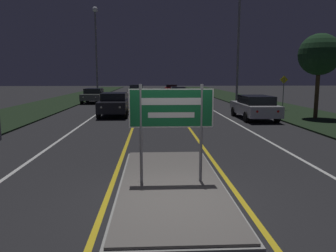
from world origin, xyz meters
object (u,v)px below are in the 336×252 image
at_px(streetlight_left_far, 96,40).
at_px(car_receding_3, 171,89).
at_px(streetlight_right_near, 239,31).
at_px(highway_sign, 171,113).
at_px(car_receding_0, 255,107).
at_px(car_receding_2, 178,92).
at_px(car_receding_1, 190,98).
at_px(car_approaching_2, 136,90).
at_px(car_approaching_0, 114,104).
at_px(car_approaching_1, 94,95).
at_px(warning_sign, 283,89).

relative_size(streetlight_left_far, car_receding_3, 2.13).
xyz_separation_m(streetlight_left_far, car_receding_3, (8.64, 12.70, -5.54)).
height_order(streetlight_left_far, streetlight_right_near, streetlight_left_far).
bearing_deg(highway_sign, car_receding_0, 64.14).
xyz_separation_m(car_receding_2, car_receding_3, (-0.11, 10.98, 0.00)).
bearing_deg(streetlight_left_far, car_receding_2, 11.09).
relative_size(highway_sign, streetlight_right_near, 0.25).
distance_m(car_receding_0, car_receding_1, 9.22).
xyz_separation_m(car_receding_0, car_approaching_2, (-8.20, 24.57, 0.02)).
height_order(car_approaching_0, car_approaching_2, car_approaching_0).
distance_m(car_receding_3, car_approaching_2, 6.51).
xyz_separation_m(car_approaching_1, warning_sign, (15.32, -8.14, 0.85)).
bearing_deg(streetlight_right_near, warning_sign, -44.39).
distance_m(car_receding_0, car_receding_3, 29.06).
height_order(highway_sign, car_receding_2, highway_sign).
height_order(car_receding_3, car_approaching_1, car_approaching_1).
bearing_deg(car_receding_2, car_approaching_2, 126.80).
height_order(car_receding_0, warning_sign, warning_sign).
bearing_deg(car_receding_3, car_receding_2, -89.40).
relative_size(highway_sign, warning_sign, 0.91).
bearing_deg(car_receding_0, car_approaching_1, 132.92).
distance_m(highway_sign, car_receding_1, 20.78).
bearing_deg(car_receding_2, highway_sign, -94.85).
xyz_separation_m(car_receding_1, car_approaching_1, (-8.89, 3.89, 0.04)).
bearing_deg(car_approaching_1, car_receding_1, -23.66).
xyz_separation_m(highway_sign, streetlight_left_far, (-6.23, 27.97, 4.53)).
bearing_deg(car_approaching_2, car_receding_3, 41.29).
bearing_deg(streetlight_left_far, car_approaching_1, -87.02).
height_order(car_receding_1, car_approaching_0, car_approaching_0).
xyz_separation_m(streetlight_right_near, warning_sign, (2.77, -2.71, -4.55)).
bearing_deg(car_approaching_2, car_approaching_1, -106.67).
bearing_deg(car_receding_3, streetlight_left_far, -124.24).
xyz_separation_m(streetlight_right_near, car_approaching_2, (-8.98, 17.35, -5.37)).
relative_size(car_receding_0, car_approaching_1, 1.08).
bearing_deg(highway_sign, car_receding_2, 85.15).
bearing_deg(car_receding_1, car_approaching_0, -130.08).
bearing_deg(car_approaching_1, streetlight_left_far, 92.98).
xyz_separation_m(highway_sign, car_receding_2, (2.52, 29.69, -1.01)).
bearing_deg(car_approaching_2, highway_sign, -86.10).
relative_size(car_receding_2, car_approaching_0, 1.08).
distance_m(car_receding_2, car_approaching_1, 10.04).
relative_size(car_receding_3, car_approaching_1, 1.04).
bearing_deg(streetlight_left_far, car_receding_0, -53.53).
xyz_separation_m(streetlight_left_far, warning_sign, (15.51, -11.66, -4.67)).
height_order(highway_sign, warning_sign, warning_sign).
bearing_deg(car_receding_0, car_approaching_2, 108.46).
xyz_separation_m(highway_sign, car_receding_1, (2.84, 20.57, -1.02)).
relative_size(car_receding_0, car_receding_2, 1.07).
distance_m(car_receding_2, warning_sign, 15.01).
relative_size(car_approaching_0, car_approaching_1, 0.94).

